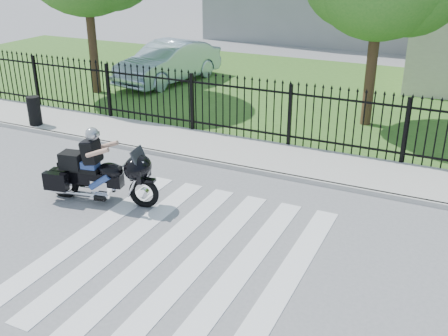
% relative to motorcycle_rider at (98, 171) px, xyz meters
% --- Properties ---
extents(ground, '(120.00, 120.00, 0.00)m').
position_rel_motorcycle_rider_xyz_m(ground, '(2.66, -1.15, -0.71)').
color(ground, slate).
rests_on(ground, ground).
extents(crosswalk, '(5.00, 5.50, 0.01)m').
position_rel_motorcycle_rider_xyz_m(crosswalk, '(2.66, -1.15, -0.70)').
color(crosswalk, silver).
rests_on(crosswalk, ground).
extents(sidewalk, '(40.00, 2.00, 0.12)m').
position_rel_motorcycle_rider_xyz_m(sidewalk, '(2.66, 3.85, -0.65)').
color(sidewalk, '#ADAAA3').
rests_on(sidewalk, ground).
extents(curb, '(40.00, 0.12, 0.12)m').
position_rel_motorcycle_rider_xyz_m(curb, '(2.66, 2.85, -0.65)').
color(curb, '#ADAAA3').
rests_on(curb, ground).
extents(grass_strip, '(40.00, 12.00, 0.02)m').
position_rel_motorcycle_rider_xyz_m(grass_strip, '(2.66, 10.85, -0.70)').
color(grass_strip, '#345C1F').
rests_on(grass_strip, ground).
extents(iron_fence, '(26.00, 0.04, 1.80)m').
position_rel_motorcycle_rider_xyz_m(iron_fence, '(2.66, 4.85, 0.20)').
color(iron_fence, black).
rests_on(iron_fence, ground).
extents(motorcycle_rider, '(2.60, 1.13, 1.73)m').
position_rel_motorcycle_rider_xyz_m(motorcycle_rider, '(0.00, 0.00, 0.00)').
color(motorcycle_rider, black).
rests_on(motorcycle_rider, ground).
extents(parked_car, '(2.52, 5.12, 1.62)m').
position_rel_motorcycle_rider_xyz_m(parked_car, '(-4.16, 9.87, 0.12)').
color(parked_car, '#A0B9CA').
rests_on(parked_car, grass_strip).
extents(litter_bin, '(0.46, 0.46, 0.87)m').
position_rel_motorcycle_rider_xyz_m(litter_bin, '(-4.86, 3.15, -0.15)').
color(litter_bin, black).
rests_on(litter_bin, sidewalk).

